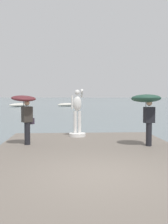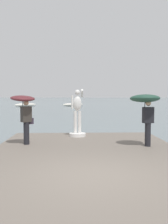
% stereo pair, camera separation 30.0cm
% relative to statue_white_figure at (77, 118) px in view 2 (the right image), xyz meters
% --- Properties ---
extents(ground_plane, '(400.00, 400.00, 0.00)m').
position_rel_statue_white_figure_xyz_m(ground_plane, '(0.30, 33.95, -1.24)').
color(ground_plane, slate).
extents(pier, '(6.70, 10.22, 0.40)m').
position_rel_statue_white_figure_xyz_m(pier, '(0.30, -3.94, -1.04)').
color(pier, '#70665B').
rests_on(pier, ground).
extents(statue_white_figure, '(0.77, 0.95, 2.21)m').
position_rel_statue_white_figure_xyz_m(statue_white_figure, '(0.00, 0.00, 0.00)').
color(statue_white_figure, white).
rests_on(statue_white_figure, pier).
extents(onlooker_left, '(1.32, 1.33, 1.95)m').
position_rel_statue_white_figure_xyz_m(onlooker_left, '(-2.09, -2.01, 0.63)').
color(onlooker_left, black).
rests_on(onlooker_left, pier).
extents(onlooker_right, '(1.34, 1.35, 1.97)m').
position_rel_statue_white_figure_xyz_m(onlooker_right, '(2.52, -2.52, 0.77)').
color(onlooker_right, black).
rests_on(onlooker_right, pier).
extents(boat_far, '(4.60, 4.87, 0.71)m').
position_rel_statue_white_figure_xyz_m(boat_far, '(-9.97, 41.56, -0.88)').
color(boat_far, silver).
rests_on(boat_far, ground).
extents(boat_leftward, '(4.81, 3.49, 0.66)m').
position_rel_statue_white_figure_xyz_m(boat_leftward, '(-0.46, 43.27, -0.91)').
color(boat_leftward, silver).
rests_on(boat_leftward, ground).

